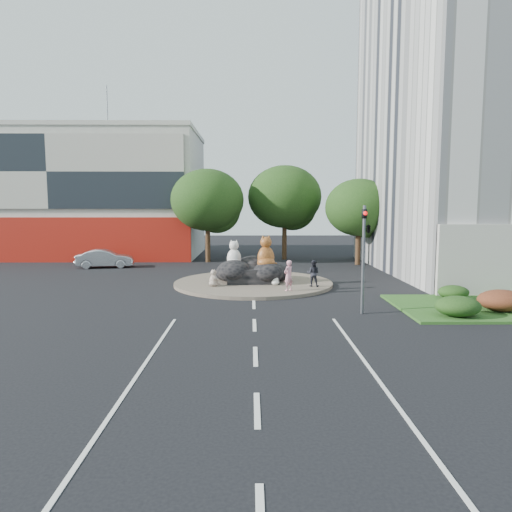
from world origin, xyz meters
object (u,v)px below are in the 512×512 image
Objects in this scene: kitten_calico at (213,278)px; cat_tabby at (266,252)px; kitten_white at (275,278)px; pedestrian_pink at (288,275)px; parked_car at (105,259)px; pedestrian_dark at (313,273)px; cat_white at (234,253)px; litter_bin at (448,306)px.

cat_tabby is at bearing 64.87° from kitten_calico.
kitten_calico is 1.24× the size of kitten_white.
cat_tabby reaches higher than pedestrian_pink.
parked_car is (-9.63, 9.92, 0.02)m from kitten_calico.
cat_white is at bearing -6.95° from pedestrian_dark.
cat_tabby is 2.50× the size of kitten_white.
pedestrian_pink is 18.08m from parked_car.
pedestrian_dark is (1.58, 1.34, -0.08)m from pedestrian_pink.
cat_white is at bearing 126.28° from kitten_white.
pedestrian_dark is (5.95, -0.18, 0.27)m from kitten_calico.
kitten_calico is 1.61× the size of litter_bin.
kitten_white is (0.54, -0.91, -1.53)m from cat_tabby.
kitten_white reaches higher than litter_bin.
kitten_calico is at bearing 13.46° from pedestrian_dark.
parked_car reaches higher than litter_bin.
cat_tabby is at bearing 134.72° from litter_bin.
cat_white is at bearing -89.68° from pedestrian_pink.
pedestrian_pink is 2.70× the size of litter_bin.
cat_white is 13.28m from litter_bin.
kitten_calico reaches higher than kitten_white.
pedestrian_pink is at bearing 23.49° from kitten_calico.
pedestrian_pink is 2.08m from pedestrian_dark.
parked_car is (-10.80, 8.15, -1.25)m from cat_white.
pedestrian_pink is at bearing 142.33° from litter_bin.
litter_bin is at bearing 11.47° from kitten_calico.
cat_tabby reaches higher than parked_car.
kitten_white is 0.19× the size of parked_car.
pedestrian_dark reaches higher than litter_bin.
kitten_white is (3.72, 0.39, -0.10)m from kitten_calico.
cat_white is 2.47m from kitten_calico.
cat_tabby is 2.03× the size of kitten_calico.
litter_bin is at bearing 143.59° from pedestrian_dark.
parked_car is (-12.81, 8.62, -1.41)m from cat_tabby.
cat_tabby is 3.35m from pedestrian_dark.
pedestrian_pink is 1.10× the size of pedestrian_dark.
cat_tabby is 1.21× the size of pedestrian_pink.
parked_car is at bearing 141.24° from litter_bin.
cat_tabby is 1.32× the size of pedestrian_dark.
kitten_calico is 0.23× the size of parked_car.
kitten_calico is at bearing -104.25° from cat_white.
kitten_white is 16.41m from parked_car.
pedestrian_pink reaches higher than kitten_white.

